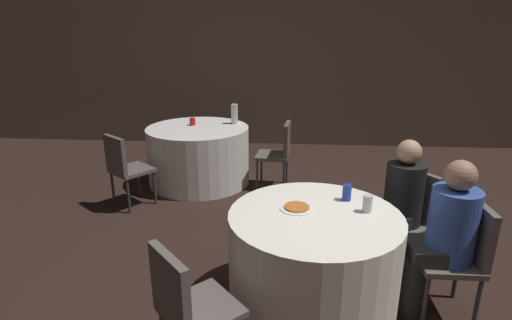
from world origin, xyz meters
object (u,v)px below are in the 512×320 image
person_blue_shirt (439,240)px  bottle_far (234,114)px  soda_can_silver (367,204)px  chair_near_east (462,250)px  chair_far_southwest (124,164)px  soda_can_blue (347,193)px  pizza_plate_near (297,207)px  chair_near_northeast (408,212)px  table_near (313,262)px  chair_near_southwest (186,303)px  table_far (199,155)px  chair_far_east (280,149)px  person_black_shirt (396,211)px

person_blue_shirt → bottle_far: bearing=32.6°
soda_can_silver → chair_near_east: bearing=-5.3°
chair_near_east → chair_far_southwest: bearing=61.7°
soda_can_blue → pizza_plate_near: bearing=-155.2°
chair_near_east → chair_far_southwest: size_ratio=1.00×
chair_near_northeast → soda_can_blue: size_ratio=6.98×
table_near → chair_near_southwest: chair_near_southwest is taller
soda_can_blue → table_near: bearing=-133.7°
bottle_far → pizza_plate_near: bearing=-73.6°
soda_can_silver → person_blue_shirt: bearing=-7.1°
chair_far_southwest → bottle_far: (1.12, 1.09, 0.37)m
soda_can_silver → table_far: bearing=125.6°
chair_far_east → person_black_shirt: 2.08m
person_black_shirt → soda_can_silver: size_ratio=9.38×
chair_near_east → chair_far_east: bearing=28.7°
chair_near_southwest → soda_can_blue: bearing=91.0°
chair_far_east → person_black_shirt: size_ratio=0.74×
chair_near_northeast → person_black_shirt: (-0.13, -0.10, 0.05)m
table_near → chair_near_southwest: size_ratio=1.41×
chair_near_southwest → person_black_shirt: (1.43, 1.18, 0.05)m
table_far → chair_far_east: size_ratio=1.55×
chair_near_southwest → pizza_plate_near: 1.02m
chair_far_east → soda_can_blue: 2.16m
chair_near_northeast → person_blue_shirt: bearing=147.1°
chair_near_east → person_blue_shirt: 0.17m
table_far → bottle_far: bearing=28.9°
chair_near_northeast → person_blue_shirt: 0.59m
table_near → chair_far_east: 2.35m
chair_far_east → pizza_plate_near: bearing=-170.1°
table_far → chair_near_northeast: size_ratio=1.55×
chair_near_east → bottle_far: bottle_far is taller
table_near → soda_can_silver: soda_can_silver is taller
chair_near_northeast → bottle_far: 2.74m
soda_can_silver → soda_can_blue: bearing=120.8°
person_black_shirt → chair_near_northeast: bearing=-90.0°
chair_far_east → soda_can_silver: 2.37m
table_far → chair_near_east: 3.39m
table_far → person_blue_shirt: bearing=-48.0°
table_near → pizza_plate_near: size_ratio=4.82×
pizza_plate_near → table_near: bearing=-34.6°
person_black_shirt → bottle_far: person_black_shirt is taller
chair_near_east → pizza_plate_near: size_ratio=3.41×
soda_can_blue → table_far: bearing=126.0°
person_black_shirt → soda_can_blue: 0.56m
chair_near_southwest → bottle_far: 3.40m
chair_near_southwest → person_blue_shirt: bearing=70.9°
chair_far_southwest → table_near: bearing=-0.3°
person_blue_shirt → chair_near_east: bearing=-90.0°
chair_near_southwest → chair_far_southwest: 2.61m
table_far → chair_near_east: chair_near_east is taller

